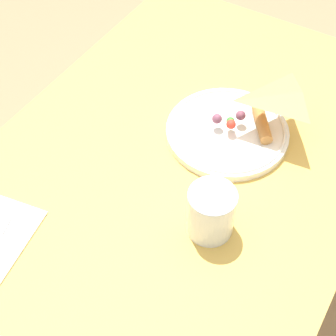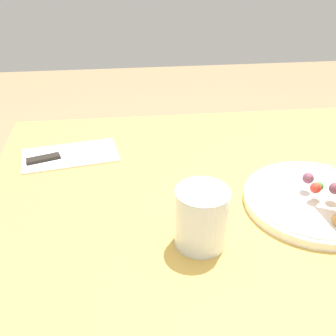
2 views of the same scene
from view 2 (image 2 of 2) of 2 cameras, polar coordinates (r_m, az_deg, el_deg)
dining_table at (r=0.87m, az=11.48°, el=-9.71°), size 1.01×0.71×0.73m
plate_pizza at (r=0.78m, az=19.46°, el=-3.92°), size 0.25×0.25×0.05m
milk_glass at (r=0.64m, az=4.54°, el=-6.84°), size 0.08×0.08×0.10m
napkin_folded at (r=0.91m, az=-13.11°, el=1.68°), size 0.21×0.13×0.00m
butter_knife at (r=0.90m, az=-13.67°, el=1.83°), size 0.18×0.07×0.01m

